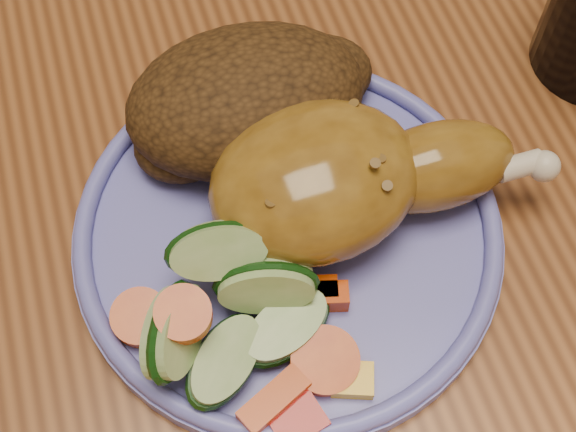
{
  "coord_description": "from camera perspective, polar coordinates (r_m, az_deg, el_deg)",
  "views": [
    {
      "loc": [
        -0.11,
        -0.26,
        1.14
      ],
      "look_at": [
        -0.05,
        -0.06,
        0.78
      ],
      "focal_mm": 50.0,
      "sensor_mm": 36.0,
      "label": 1
    }
  ],
  "objects": [
    {
      "name": "plate",
      "position": [
        0.43,
        0.0,
        -1.33
      ],
      "size": [
        0.23,
        0.23,
        0.01
      ],
      "primitive_type": "cylinder",
      "color": "#6465C6",
      "rests_on": "dining_table"
    },
    {
      "name": "rice_pilaf",
      "position": [
        0.45,
        -2.69,
        8.26
      ],
      "size": [
        0.14,
        0.1,
        0.06
      ],
      "color": "#3F270F",
      "rests_on": "plate"
    },
    {
      "name": "chicken_leg",
      "position": [
        0.41,
        4.11,
        2.74
      ],
      "size": [
        0.19,
        0.1,
        0.06
      ],
      "color": "olive",
      "rests_on": "plate"
    },
    {
      "name": "ground",
      "position": [
        1.17,
        1.65,
        -15.05
      ],
      "size": [
        4.0,
        4.0,
        0.0
      ],
      "primitive_type": "plane",
      "color": "#57311E",
      "rests_on": "ground"
    },
    {
      "name": "vegetable_pile",
      "position": [
        0.39,
        -3.4,
        -7.35
      ],
      "size": [
        0.12,
        0.12,
        0.06
      ],
      "color": "#A50A05",
      "rests_on": "plate"
    },
    {
      "name": "plate_rim",
      "position": [
        0.42,
        0.0,
        -0.65
      ],
      "size": [
        0.23,
        0.23,
        0.01
      ],
      "primitive_type": "torus",
      "color": "#6465C6",
      "rests_on": "plate"
    },
    {
      "name": "dining_table",
      "position": [
        0.55,
        3.4,
        1.6
      ],
      "size": [
        0.9,
        1.4,
        0.75
      ],
      "color": "brown",
      "rests_on": "ground"
    }
  ]
}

